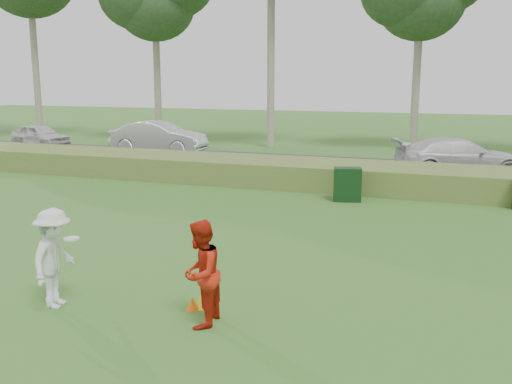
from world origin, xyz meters
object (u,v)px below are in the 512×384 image
at_px(player_white, 54,258).
at_px(utility_cabinet, 347,184).
at_px(cone_yellow, 201,302).
at_px(car_mid, 159,137).
at_px(car_right, 459,157).
at_px(cone_orange, 193,303).
at_px(player_red, 200,274).
at_px(car_left, 40,136).

bearing_deg(player_white, utility_cabinet, -26.39).
height_order(cone_yellow, car_mid, car_mid).
bearing_deg(car_mid, car_right, -100.35).
distance_m(player_white, cone_orange, 2.58).
distance_m(player_red, cone_yellow, 1.04).
xyz_separation_m(car_left, car_right, (22.95, -1.92, 0.10)).
bearing_deg(car_mid, cone_yellow, -151.73).
distance_m(cone_orange, car_left, 26.18).
bearing_deg(player_white, cone_orange, -84.06).
height_order(player_red, car_left, player_red).
bearing_deg(car_left, car_right, -81.34).
relative_size(player_red, car_mid, 0.35).
bearing_deg(player_white, car_right, -30.90).
height_order(cone_yellow, utility_cabinet, utility_cabinet).
bearing_deg(cone_orange, car_left, 135.80).
bearing_deg(car_right, cone_orange, 144.97).
bearing_deg(cone_orange, cone_yellow, 49.43).
xyz_separation_m(player_white, utility_cabinet, (3.16, 10.62, -0.34)).
height_order(utility_cabinet, car_right, car_right).
relative_size(cone_orange, car_mid, 0.05).
bearing_deg(cone_yellow, car_left, 136.14).
xyz_separation_m(player_red, car_mid, (-11.38, 18.75, 0.01)).
bearing_deg(utility_cabinet, player_red, -106.35).
bearing_deg(car_left, cone_orange, -120.76).
xyz_separation_m(player_white, cone_yellow, (2.47, 0.79, -0.77)).
relative_size(car_mid, car_right, 0.97).
bearing_deg(cone_yellow, cone_orange, -130.57).
xyz_separation_m(cone_orange, car_left, (-18.76, 18.25, 0.60)).
bearing_deg(car_right, player_white, 138.27).
bearing_deg(car_left, car_mid, -76.59).
relative_size(utility_cabinet, car_left, 0.29).
bearing_deg(car_mid, car_left, 86.82).
xyz_separation_m(cone_orange, car_right, (4.18, 16.33, 0.70)).
distance_m(cone_yellow, car_right, 16.73).
bearing_deg(cone_orange, player_white, -164.25).
xyz_separation_m(cone_yellow, car_left, (-18.86, 18.13, 0.60)).
relative_size(player_red, car_right, 0.34).
distance_m(car_left, car_mid, 7.80).
height_order(car_left, car_right, car_right).
bearing_deg(player_red, utility_cabinet, 173.47).
bearing_deg(car_mid, utility_cabinet, -128.29).
bearing_deg(cone_orange, player_red, -50.88).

